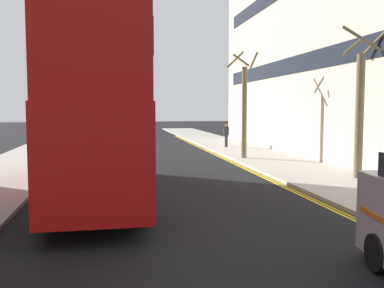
{
  "coord_description": "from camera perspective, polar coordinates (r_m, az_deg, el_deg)",
  "views": [
    {
      "loc": [
        -1.81,
        -1.95,
        2.9
      ],
      "look_at": [
        0.5,
        11.0,
        1.8
      ],
      "focal_mm": 40.56,
      "sensor_mm": 36.0,
      "label": 1
    }
  ],
  "objects": [
    {
      "name": "pedestrian_far",
      "position": [
        30.62,
        4.52,
        1.19
      ],
      "size": [
        0.34,
        0.22,
        1.62
      ],
      "color": "#2D2D38",
      "rests_on": "sidewalk_right"
    },
    {
      "name": "street_tree_near",
      "position": [
        24.04,
        6.87,
        4.96
      ],
      "size": [
        1.56,
        1.68,
        5.94
      ],
      "color": "#6B6047",
      "rests_on": "sidewalk_right"
    },
    {
      "name": "townhouse_terrace_right",
      "position": [
        29.35,
        22.01,
        12.65
      ],
      "size": [
        10.08,
        28.0,
        14.18
      ],
      "color": "beige",
      "rests_on": "ground"
    },
    {
      "name": "sidewalk_right",
      "position": [
        19.99,
        14.6,
        -3.51
      ],
      "size": [
        4.0,
        80.0,
        0.14
      ],
      "primitive_type": "cube",
      "color": "#ADA89E",
      "rests_on": "ground"
    },
    {
      "name": "kerb_line_outer",
      "position": [
        17.36,
        11.04,
        -4.91
      ],
      "size": [
        0.1,
        56.0,
        0.01
      ],
      "primitive_type": "cube",
      "color": "yellow",
      "rests_on": "ground"
    },
    {
      "name": "double_decker_bus_away",
      "position": [
        14.2,
        -12.17,
        5.19
      ],
      "size": [
        2.89,
        10.84,
        5.64
      ],
      "color": "#B20F0F",
      "rests_on": "ground"
    },
    {
      "name": "street_tree_mid",
      "position": [
        18.2,
        21.21,
        4.37
      ],
      "size": [
        1.99,
        1.98,
        5.94
      ],
      "color": "#6B6047",
      "rests_on": "sidewalk_right"
    },
    {
      "name": "kerb_line_inner",
      "position": [
        17.31,
        10.54,
        -4.93
      ],
      "size": [
        0.1,
        56.0,
        0.01
      ],
      "primitive_type": "cube",
      "color": "yellow",
      "rests_on": "ground"
    }
  ]
}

